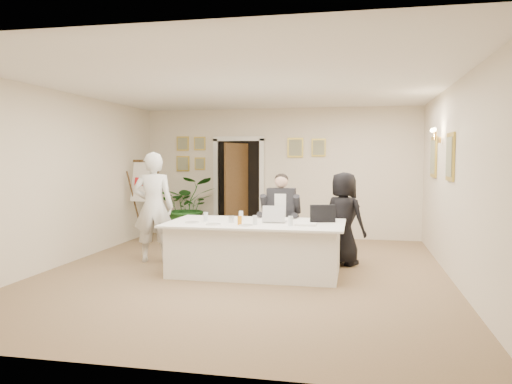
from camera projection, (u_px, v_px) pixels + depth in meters
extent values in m
plane|color=brown|center=(244.00, 273.00, 7.53)|extent=(7.00, 7.00, 0.00)
cube|color=white|center=(243.00, 85.00, 7.34)|extent=(6.00, 7.00, 0.02)
cube|color=beige|center=(279.00, 173.00, 10.86)|extent=(6.00, 0.10, 2.80)
cube|color=beige|center=(147.00, 200.00, 4.01)|extent=(6.00, 0.10, 2.80)
cube|color=beige|center=(62.00, 179.00, 8.03)|extent=(0.10, 7.00, 2.80)
cube|color=beige|center=(456.00, 182.00, 6.84)|extent=(0.10, 7.00, 2.80)
cube|color=black|center=(239.00, 189.00, 11.03)|extent=(0.92, 0.06, 2.10)
cube|color=white|center=(216.00, 188.00, 11.10)|extent=(0.10, 0.06, 2.20)
cube|color=white|center=(262.00, 189.00, 10.90)|extent=(0.10, 0.06, 2.20)
cube|color=#30210F|center=(237.00, 191.00, 10.61)|extent=(0.33, 0.81, 2.02)
cube|color=white|center=(256.00, 249.00, 7.47)|extent=(2.45, 1.23, 0.75)
cube|color=white|center=(256.00, 223.00, 7.44)|extent=(2.63, 1.41, 0.03)
cube|color=white|center=(145.00, 182.00, 10.09)|extent=(0.60, 0.32, 0.81)
imported|color=silver|center=(153.00, 207.00, 8.28)|extent=(0.76, 0.60, 1.83)
imported|color=black|center=(344.00, 218.00, 8.07)|extent=(0.88, 0.79, 1.51)
imported|color=#225C1E|center=(188.00, 206.00, 11.01)|extent=(1.50, 1.41, 1.32)
cube|color=black|center=(323.00, 214.00, 7.44)|extent=(0.38, 0.18, 0.26)
cube|color=white|center=(306.00, 224.00, 7.10)|extent=(0.31, 0.22, 0.03)
cylinder|color=white|center=(192.00, 222.00, 7.37)|extent=(0.25, 0.25, 0.01)
cylinder|color=white|center=(213.00, 224.00, 7.16)|extent=(0.23, 0.23, 0.01)
cylinder|color=white|center=(246.00, 225.00, 7.06)|extent=(0.24, 0.24, 0.01)
cylinder|color=silver|center=(206.00, 217.00, 7.54)|extent=(0.08, 0.08, 0.14)
cylinder|color=silver|center=(255.00, 220.00, 7.14)|extent=(0.07, 0.07, 0.14)
cylinder|color=silver|center=(291.00, 221.00, 7.04)|extent=(0.08, 0.08, 0.14)
cylinder|color=silver|center=(241.00, 215.00, 7.72)|extent=(0.09, 0.09, 0.14)
cylinder|color=orange|center=(240.00, 221.00, 7.12)|extent=(0.08, 0.08, 0.13)
cylinder|color=silver|center=(231.00, 219.00, 7.39)|extent=(0.10, 0.10, 0.11)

